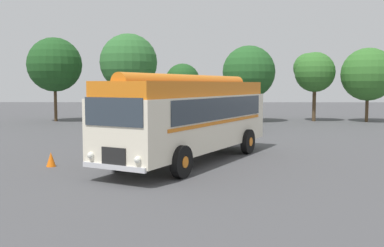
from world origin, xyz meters
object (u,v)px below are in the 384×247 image
(vintage_bus, at_px, (191,115))
(car_mid_left, at_px, (185,118))
(car_mid_right, at_px, (232,118))
(traffic_cone, at_px, (51,159))
(car_near_left, at_px, (146,117))

(vintage_bus, height_order, car_mid_left, vintage_bus)
(car_mid_right, distance_m, traffic_cone, 15.95)
(car_mid_left, distance_m, car_mid_right, 3.24)
(vintage_bus, distance_m, traffic_cone, 5.69)
(vintage_bus, bearing_deg, car_mid_left, 92.86)
(car_mid_left, relative_size, traffic_cone, 7.76)
(vintage_bus, distance_m, car_mid_right, 12.86)
(car_mid_right, bearing_deg, traffic_cone, -119.78)
(vintage_bus, xyz_separation_m, traffic_cone, (-5.31, -1.28, -1.62))
(car_near_left, bearing_deg, car_mid_right, -5.70)
(car_mid_left, bearing_deg, traffic_cone, -109.16)
(car_near_left, height_order, car_mid_right, same)
(vintage_bus, xyz_separation_m, car_near_left, (-3.34, 13.15, -1.05))
(traffic_cone, bearing_deg, vintage_bus, 13.58)
(vintage_bus, bearing_deg, car_near_left, 104.26)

